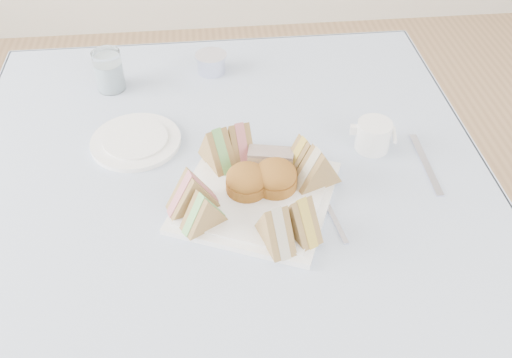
{
  "coord_description": "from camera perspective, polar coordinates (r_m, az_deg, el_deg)",
  "views": [
    {
      "loc": [
        -0.03,
        -0.82,
        1.48
      ],
      "look_at": [
        0.05,
        -0.08,
        0.8
      ],
      "focal_mm": 40.0,
      "sensor_mm": 36.0,
      "label": 1
    }
  ],
  "objects": [
    {
      "name": "serving_plate",
      "position": [
        1.04,
        0.0,
        -1.78
      ],
      "size": [
        0.35,
        0.35,
        0.01
      ],
      "primitive_type": "cube",
      "rotation": [
        0.0,
        0.0,
        -0.4
      ],
      "color": "white",
      "rests_on": "tablecloth"
    },
    {
      "name": "sandwich_fr_b",
      "position": [
        0.93,
        1.97,
        -4.59
      ],
      "size": [
        0.06,
        0.1,
        0.08
      ],
      "primitive_type": null,
      "rotation": [
        0.0,
        0.0,
        -1.27
      ],
      "color": "#967A4E",
      "rests_on": "serving_plate"
    },
    {
      "name": "sandwich_bl_a",
      "position": [
        1.08,
        -3.92,
        3.3
      ],
      "size": [
        0.08,
        0.1,
        0.08
      ],
      "primitive_type": null,
      "rotation": [
        0.0,
        0.0,
        1.99
      ],
      "color": "#967A4E",
      "rests_on": "serving_plate"
    },
    {
      "name": "table",
      "position": [
        1.38,
        -2.5,
        -10.98
      ],
      "size": [
        0.9,
        0.9,
        0.74
      ],
      "primitive_type": "cube",
      "color": "brown",
      "rests_on": "floor"
    },
    {
      "name": "sandwich_br_a",
      "position": [
        1.04,
        6.13,
        1.28
      ],
      "size": [
        0.1,
        0.07,
        0.08
      ],
      "primitive_type": null,
      "rotation": [
        0.0,
        0.0,
        -2.77
      ],
      "color": "#967A4E",
      "rests_on": "serving_plate"
    },
    {
      "name": "tablecloth",
      "position": [
        1.1,
        -3.07,
        0.6
      ],
      "size": [
        1.02,
        1.02,
        0.01
      ],
      "primitive_type": "cube",
      "color": "#A3B9D5",
      "rests_on": "table"
    },
    {
      "name": "fork",
      "position": [
        1.03,
        7.44,
        -3.15
      ],
      "size": [
        0.03,
        0.16,
        0.0
      ],
      "primitive_type": "cube",
      "rotation": [
        0.0,
        0.0,
        0.15
      ],
      "color": "silver",
      "rests_on": "tablecloth"
    },
    {
      "name": "tea_strainer",
      "position": [
        1.38,
        -4.49,
        11.4
      ],
      "size": [
        0.08,
        0.08,
        0.04
      ],
      "primitive_type": "cylinder",
      "rotation": [
        0.0,
        0.0,
        0.04
      ],
      "color": "silver",
      "rests_on": "tablecloth"
    },
    {
      "name": "pastry_slice",
      "position": [
        1.08,
        1.49,
        2.0
      ],
      "size": [
        0.09,
        0.05,
        0.04
      ],
      "primitive_type": "cube",
      "rotation": [
        0.0,
        0.0,
        -0.21
      ],
      "color": "#D4B481",
      "rests_on": "serving_plate"
    },
    {
      "name": "sandwich_bl_b",
      "position": [
        1.09,
        -1.68,
        3.97
      ],
      "size": [
        0.06,
        0.09,
        0.08
      ],
      "primitive_type": null,
      "rotation": [
        0.0,
        0.0,
        1.79
      ],
      "color": "#967A4E",
      "rests_on": "serving_plate"
    },
    {
      "name": "knife",
      "position": [
        1.16,
        16.61,
        1.46
      ],
      "size": [
        0.02,
        0.18,
        0.0
      ],
      "primitive_type": "cube",
      "rotation": [
        0.0,
        0.0,
        -0.02
      ],
      "color": "silver",
      "rests_on": "tablecloth"
    },
    {
      "name": "sandwich_fl_a",
      "position": [
        0.99,
        -6.43,
        -1.14
      ],
      "size": [
        0.1,
        0.07,
        0.08
      ],
      "primitive_type": null,
      "rotation": [
        0.0,
        0.0,
        0.31
      ],
      "color": "#967A4E",
      "rests_on": "serving_plate"
    },
    {
      "name": "scone_left",
      "position": [
        1.02,
        -0.93,
        -0.12
      ],
      "size": [
        0.11,
        0.11,
        0.05
      ],
      "primitive_type": "cylinder",
      "rotation": [
        0.0,
        0.0,
        -0.53
      ],
      "color": "#A1702E",
      "rests_on": "serving_plate"
    },
    {
      "name": "scone_right",
      "position": [
        1.03,
        1.96,
        0.23
      ],
      "size": [
        0.08,
        0.08,
        0.05
      ],
      "primitive_type": "cylinder",
      "rotation": [
        0.0,
        0.0,
        -0.05
      ],
      "color": "#A1702E",
      "rests_on": "serving_plate"
    },
    {
      "name": "sandwich_br_b",
      "position": [
        1.07,
        4.77,
        2.59
      ],
      "size": [
        0.09,
        0.07,
        0.07
      ],
      "primitive_type": null,
      "rotation": [
        0.0,
        0.0,
        -2.73
      ],
      "color": "#967A4E",
      "rests_on": "serving_plate"
    },
    {
      "name": "creamer_jug",
      "position": [
        1.16,
        11.66,
        4.27
      ],
      "size": [
        0.08,
        0.08,
        0.06
      ],
      "primitive_type": "cylinder",
      "rotation": [
        0.0,
        0.0,
        -0.2
      ],
      "color": "white",
      "rests_on": "tablecloth"
    },
    {
      "name": "sandwich_fl_b",
      "position": [
        0.96,
        -5.31,
        -3.08
      ],
      "size": [
        0.09,
        0.07,
        0.07
      ],
      "primitive_type": null,
      "rotation": [
        0.0,
        0.0,
        0.53
      ],
      "color": "#967A4E",
      "rests_on": "serving_plate"
    },
    {
      "name": "water_glass",
      "position": [
        1.34,
        -14.51,
        10.46
      ],
      "size": [
        0.08,
        0.08,
        0.09
      ],
      "primitive_type": "cylinder",
      "rotation": [
        0.0,
        0.0,
        -0.26
      ],
      "color": "white",
      "rests_on": "tablecloth"
    },
    {
      "name": "side_plate",
      "position": [
        1.19,
        -11.92,
        3.7
      ],
      "size": [
        0.19,
        0.19,
        0.01
      ],
      "primitive_type": "cylinder",
      "rotation": [
        0.0,
        0.0,
        -0.02
      ],
      "color": "white",
      "rests_on": "tablecloth"
    },
    {
      "name": "sandwich_fr_a",
      "position": [
        0.95,
        4.45,
        -3.62
      ],
      "size": [
        0.07,
        0.1,
        0.08
      ],
      "primitive_type": null,
      "rotation": [
        0.0,
        0.0,
        -1.13
      ],
      "color": "#967A4E",
      "rests_on": "serving_plate"
    }
  ]
}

